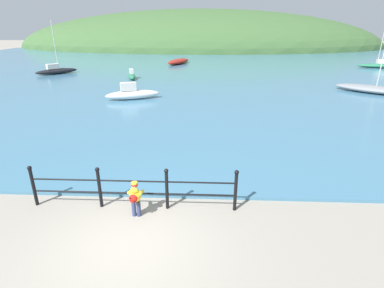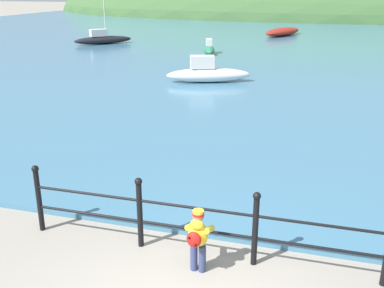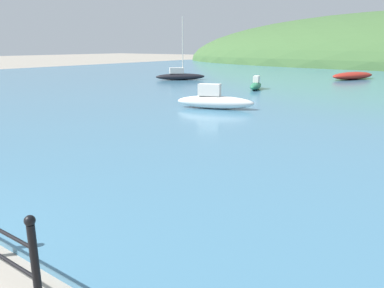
% 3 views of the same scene
% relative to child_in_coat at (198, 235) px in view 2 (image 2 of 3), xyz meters
% --- Properties ---
extents(water, '(80.00, 60.00, 0.10)m').
position_rel_child_in_coat_xyz_m(water, '(0.05, 30.91, -0.56)').
color(water, teal).
rests_on(water, ground).
extents(far_hillside, '(82.83, 45.56, 16.47)m').
position_rel_child_in_coat_xyz_m(far_hillside, '(0.05, 68.29, -0.61)').
color(far_hillside, '#3D6033').
rests_on(far_hillside, ground).
extents(iron_railing, '(5.66, 0.12, 1.21)m').
position_rel_child_in_coat_xyz_m(iron_railing, '(-0.15, 0.41, 0.04)').
color(iron_railing, black).
rests_on(iron_railing, ground).
extents(child_in_coat, '(0.39, 0.54, 1.00)m').
position_rel_child_in_coat_xyz_m(child_in_coat, '(0.00, 0.00, 0.00)').
color(child_in_coat, navy).
rests_on(child_in_coat, ground).
extents(boat_nearest_quay, '(1.33, 2.54, 0.88)m').
position_rel_child_in_coat_xyz_m(boat_nearest_quay, '(-5.05, 21.06, -0.22)').
color(boat_nearest_quay, '#287551').
rests_on(boat_nearest_quay, water).
extents(boat_red_dinghy, '(3.66, 2.06, 1.13)m').
position_rel_child_in_coat_xyz_m(boat_red_dinghy, '(-3.11, 12.98, -0.14)').
color(boat_red_dinghy, silver).
rests_on(boat_red_dinghy, water).
extents(boat_mid_harbor, '(3.65, 3.63, 5.09)m').
position_rel_child_in_coat_xyz_m(boat_mid_harbor, '(-13.39, 23.68, -0.15)').
color(boat_mid_harbor, black).
rests_on(boat_mid_harbor, water).
extents(boat_white_sailboat, '(3.27, 4.98, 0.63)m').
position_rel_child_in_coat_xyz_m(boat_white_sailboat, '(-1.75, 32.77, -0.19)').
color(boat_white_sailboat, maroon).
rests_on(boat_white_sailboat, water).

